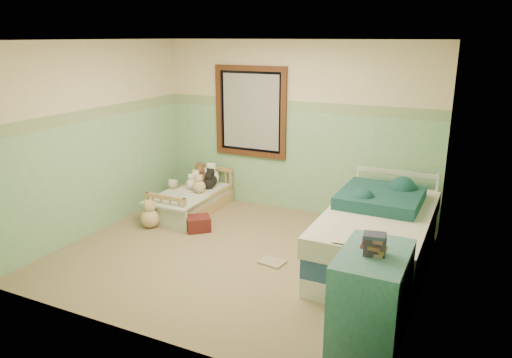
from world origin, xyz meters
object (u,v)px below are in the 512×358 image
at_px(plush_floor_cream, 173,195).
at_px(plush_floor_tan, 150,218).
at_px(red_pillow, 198,224).
at_px(floor_book, 272,262).
at_px(toddler_bed_frame, 192,206).
at_px(twin_bed_frame, 376,257).
at_px(dresser, 371,300).

relative_size(plush_floor_cream, plush_floor_tan, 0.96).
bearing_deg(plush_floor_tan, plush_floor_cream, 107.66).
bearing_deg(red_pillow, floor_book, -19.94).
height_order(red_pillow, floor_book, red_pillow).
bearing_deg(floor_book, red_pillow, 168.14).
bearing_deg(plush_floor_tan, red_pillow, 16.12).
bearing_deg(toddler_bed_frame, twin_bed_frame, -11.70).
xyz_separation_m(plush_floor_cream, dresser, (3.65, -2.35, 0.30)).
bearing_deg(plush_floor_cream, floor_book, -29.47).
height_order(plush_floor_tan, twin_bed_frame, plush_floor_tan).
height_order(dresser, red_pillow, dresser).
height_order(toddler_bed_frame, plush_floor_tan, plush_floor_tan).
bearing_deg(dresser, twin_bed_frame, 100.09).
height_order(toddler_bed_frame, floor_book, toddler_bed_frame).
relative_size(plush_floor_cream, twin_bed_frame, 0.12).
relative_size(dresser, red_pillow, 2.76).
distance_m(twin_bed_frame, dresser, 1.58).
relative_size(dresser, floor_book, 3.01).
relative_size(toddler_bed_frame, plush_floor_tan, 5.12).
height_order(twin_bed_frame, dresser, dresser).
bearing_deg(floor_book, plush_floor_tan, 179.86).
xyz_separation_m(toddler_bed_frame, plush_floor_tan, (-0.18, -0.78, 0.05)).
bearing_deg(red_pillow, toddler_bed_frame, 129.23).
height_order(toddler_bed_frame, dresser, dresser).
distance_m(toddler_bed_frame, plush_floor_tan, 0.80).
height_order(plush_floor_cream, twin_bed_frame, plush_floor_cream).
height_order(plush_floor_tan, dresser, dresser).
bearing_deg(plush_floor_cream, twin_bed_frame, -13.70).
bearing_deg(plush_floor_cream, plush_floor_tan, -72.34).
distance_m(twin_bed_frame, red_pillow, 2.40).
xyz_separation_m(plush_floor_cream, red_pillow, (0.98, -0.82, -0.03)).
distance_m(plush_floor_cream, dresser, 4.35).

